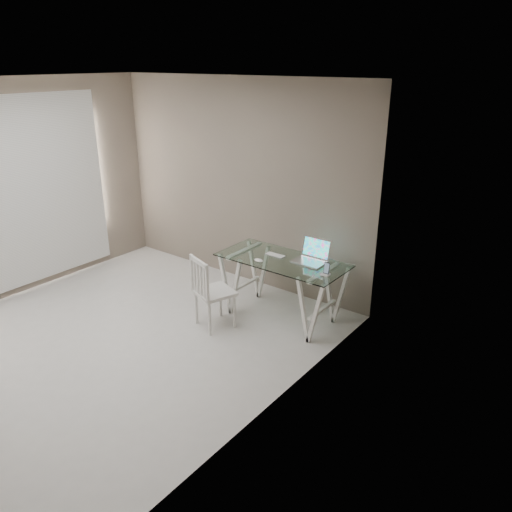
{
  "coord_description": "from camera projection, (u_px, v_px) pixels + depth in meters",
  "views": [
    {
      "loc": [
        4.11,
        -2.79,
        2.89
      ],
      "look_at": [
        1.01,
        1.3,
        0.85
      ],
      "focal_mm": 35.0,
      "sensor_mm": 36.0,
      "label": 1
    }
  ],
  "objects": [
    {
      "name": "room",
      "position": [
        89.0,
        188.0,
        4.86
      ],
      "size": [
        4.5,
        4.52,
        2.71
      ],
      "color": "#B6B3AE",
      "rests_on": "ground"
    },
    {
      "name": "laptop",
      "position": [
        312.0,
        256.0,
        5.64
      ],
      "size": [
        0.36,
        0.31,
        0.25
      ],
      "color": "silver",
      "rests_on": "desk"
    },
    {
      "name": "mouse",
      "position": [
        259.0,
        260.0,
        5.63
      ],
      "size": [
        0.11,
        0.07,
        0.04
      ],
      "primitive_type": "ellipsoid",
      "color": "white",
      "rests_on": "desk"
    },
    {
      "name": "chair",
      "position": [
        209.0,
        289.0,
        5.59
      ],
      "size": [
        0.5,
        0.5,
        0.87
      ],
      "rotation": [
        0.0,
        0.0,
        -0.33
      ],
      "color": "silver",
      "rests_on": "ground"
    },
    {
      "name": "phone_dock",
      "position": [
        326.0,
        272.0,
        5.28
      ],
      "size": [
        0.08,
        0.08,
        0.14
      ],
      "color": "white",
      "rests_on": "desk"
    },
    {
      "name": "desk",
      "position": [
        282.0,
        288.0,
        5.83
      ],
      "size": [
        1.5,
        0.7,
        0.75
      ],
      "color": "silver",
      "rests_on": "ground"
    },
    {
      "name": "keyboard",
      "position": [
        275.0,
        255.0,
        5.82
      ],
      "size": [
        0.25,
        0.11,
        0.01
      ],
      "primitive_type": "cube",
      "color": "silver",
      "rests_on": "desk"
    }
  ]
}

